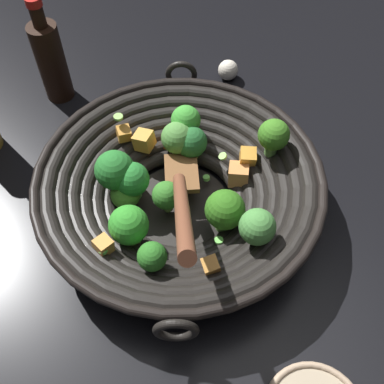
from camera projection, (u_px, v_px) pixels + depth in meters
The scene contains 4 objects.
ground_plane at pixel (180, 208), 0.72m from camera, with size 4.00×4.00×0.00m, color black.
wok at pixel (179, 187), 0.68m from camera, with size 0.45×0.42×0.23m.
soy_sauce_bottle at pixel (51, 60), 0.81m from camera, with size 0.05×0.05×0.20m.
garlic_bulb at pixel (228, 70), 0.88m from camera, with size 0.04×0.04×0.04m, color silver.
Camera 1 is at (-0.40, -0.05, 0.60)m, focal length 43.80 mm.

